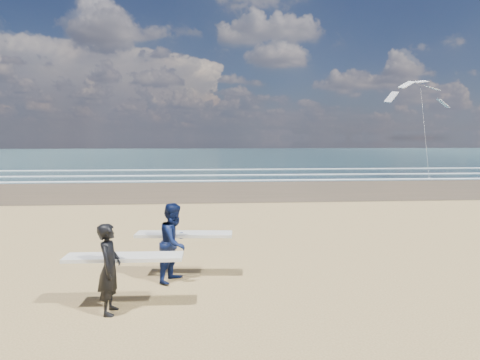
{
  "coord_description": "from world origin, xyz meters",
  "views": [
    {
      "loc": [
        1.03,
        -8.59,
        3.17
      ],
      "look_at": [
        2.23,
        6.0,
        1.73
      ],
      "focal_mm": 32.0,
      "sensor_mm": 36.0,
      "label": 1
    }
  ],
  "objects": [
    {
      "name": "kite_1",
      "position": [
        19.2,
        25.93,
        5.01
      ],
      "size": [
        5.59,
        4.72,
        9.11
      ],
      "color": "slate",
      "rests_on": "ground"
    },
    {
      "name": "surfer_far",
      "position": [
        0.36,
        0.81,
        0.88
      ],
      "size": [
        2.24,
        1.23,
        1.75
      ],
      "color": "#0A153D",
      "rests_on": "ground"
    },
    {
      "name": "surfer_near",
      "position": [
        -0.67,
        -0.85,
        0.85
      ],
      "size": [
        2.22,
        0.95,
        1.65
      ],
      "color": "black",
      "rests_on": "ground"
    },
    {
      "name": "foam_breakers",
      "position": [
        20.0,
        28.1,
        0.05
      ],
      "size": [
        220.0,
        11.7,
        0.05
      ],
      "color": "white",
      "rests_on": "ground"
    },
    {
      "name": "ocean",
      "position": [
        20.0,
        72.0,
        0.01
      ],
      "size": [
        220.0,
        100.0,
        0.02
      ],
      "primitive_type": "cube",
      "color": "#1B353C",
      "rests_on": "ground"
    }
  ]
}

